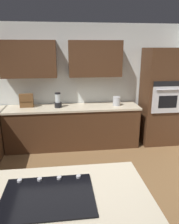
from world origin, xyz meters
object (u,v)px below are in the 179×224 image
blender (58,101)px  spice_rack (26,101)px  cooktop (48,196)px  kettle (117,101)px  wall_oven (161,97)px

blender → spice_rack: 0.66m
cooktop → kettle: 3.12m
wall_oven → spice_rack: size_ratio=7.40×
blender → wall_oven: bearing=-179.9°
wall_oven → cooktop: (2.29, 2.84, -0.14)m
cooktop → spice_rack: 2.99m
kettle → wall_oven: bearing=-179.7°
wall_oven → spice_rack: bearing=-1.7°
spice_rack → kettle: size_ratio=1.49×
wall_oven → blender: bearing=0.1°
cooktop → kettle: bearing=-114.4°
spice_rack → cooktop: bearing=101.8°
wall_oven → blender: wall_oven is taller
blender → spice_rack: blender is taller
blender → spice_rack: (0.65, -0.09, 0.01)m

